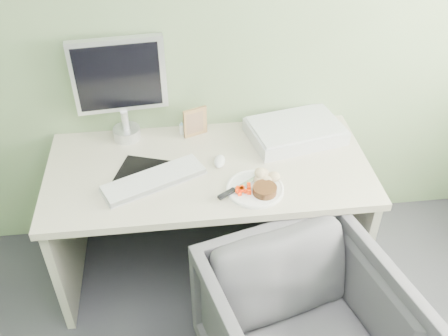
{
  "coord_description": "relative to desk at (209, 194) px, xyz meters",
  "views": [
    {
      "loc": [
        -0.15,
        -0.3,
        2.27
      ],
      "look_at": [
        0.06,
        1.5,
        0.81
      ],
      "focal_mm": 40.0,
      "sensor_mm": 36.0,
      "label": 1
    }
  ],
  "objects": [
    {
      "name": "photo_frame",
      "position": [
        -0.04,
        0.28,
        0.26
      ],
      "size": [
        0.13,
        0.06,
        0.16
      ],
      "primitive_type": "cube",
      "rotation": [
        0.0,
        0.0,
        0.37
      ],
      "color": "olive",
      "rests_on": "desk"
    },
    {
      "name": "wall_back",
      "position": [
        0.0,
        0.38,
        0.8
      ],
      "size": [
        3.5,
        0.0,
        3.5
      ],
      "primitive_type": "plane",
      "rotation": [
        1.57,
        0.0,
        0.0
      ],
      "color": "gray",
      "rests_on": "floor"
    },
    {
      "name": "monitor",
      "position": [
        -0.41,
        0.31,
        0.49
      ],
      "size": [
        0.46,
        0.14,
        0.55
      ],
      "rotation": [
        0.0,
        0.0,
        0.09
      ],
      "color": "silver",
      "rests_on": "desk"
    },
    {
      "name": "plate",
      "position": [
        0.2,
        -0.2,
        0.19
      ],
      "size": [
        0.27,
        0.27,
        0.01
      ],
      "primitive_type": "cylinder",
      "color": "white",
      "rests_on": "desk"
    },
    {
      "name": "keyboard",
      "position": [
        -0.27,
        -0.09,
        0.2
      ],
      "size": [
        0.51,
        0.33,
        0.02
      ],
      "primitive_type": "cube",
      "rotation": [
        0.0,
        0.0,
        0.42
      ],
      "color": "white",
      "rests_on": "desk"
    },
    {
      "name": "desk_chair",
      "position": [
        0.33,
        -0.75,
        -0.19
      ],
      "size": [
        0.94,
        0.95,
        0.71
      ],
      "primitive_type": "imported",
      "rotation": [
        0.0,
        0.0,
        0.26
      ],
      "color": "#39383E",
      "rests_on": "floor"
    },
    {
      "name": "scanner",
      "position": [
        0.48,
        0.19,
        0.22
      ],
      "size": [
        0.54,
        0.41,
        0.07
      ],
      "primitive_type": "cube",
      "rotation": [
        0.0,
        0.0,
        0.21
      ],
      "color": "silver",
      "rests_on": "desk"
    },
    {
      "name": "mousepad",
      "position": [
        -0.32,
        -0.0,
        0.18
      ],
      "size": [
        0.29,
        0.28,
        0.0
      ],
      "primitive_type": "cube",
      "rotation": [
        0.0,
        0.0,
        -0.33
      ],
      "color": "black",
      "rests_on": "desk"
    },
    {
      "name": "computer_mouse",
      "position": [
        0.06,
        0.01,
        0.2
      ],
      "size": [
        0.07,
        0.11,
        0.04
      ],
      "primitive_type": "ellipsoid",
      "rotation": [
        0.0,
        0.0,
        -0.2
      ],
      "color": "white",
      "rests_on": "desk"
    },
    {
      "name": "steak_knife",
      "position": [
        0.09,
        -0.22,
        0.21
      ],
      "size": [
        0.21,
        0.15,
        0.02
      ],
      "rotation": [
        0.0,
        0.0,
        0.57
      ],
      "color": "silver",
      "rests_on": "plate"
    },
    {
      "name": "potato_pile",
      "position": [
        0.24,
        -0.15,
        0.23
      ],
      "size": [
        0.14,
        0.11,
        0.07
      ],
      "primitive_type": "ellipsoid",
      "rotation": [
        0.0,
        0.0,
        0.14
      ],
      "color": "#A17F4E",
      "rests_on": "plate"
    },
    {
      "name": "steak",
      "position": [
        0.24,
        -0.24,
        0.21
      ],
      "size": [
        0.14,
        0.14,
        0.04
      ],
      "primitive_type": "cylinder",
      "rotation": [
        0.0,
        0.0,
        0.28
      ],
      "color": "black",
      "rests_on": "plate"
    },
    {
      "name": "eyedrop_bottle",
      "position": [
        -0.12,
        0.3,
        0.22
      ],
      "size": [
        0.03,
        0.03,
        0.08
      ],
      "color": "white",
      "rests_on": "desk"
    },
    {
      "name": "carrot_heap",
      "position": [
        0.14,
        -0.22,
        0.22
      ],
      "size": [
        0.08,
        0.07,
        0.04
      ],
      "primitive_type": "cube",
      "rotation": [
        0.0,
        0.0,
        -0.42
      ],
      "color": "#FF3205",
      "rests_on": "plate"
    },
    {
      "name": "desk",
      "position": [
        0.0,
        0.0,
        0.0
      ],
      "size": [
        1.6,
        0.75,
        0.73
      ],
      "color": "beige",
      "rests_on": "floor"
    }
  ]
}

